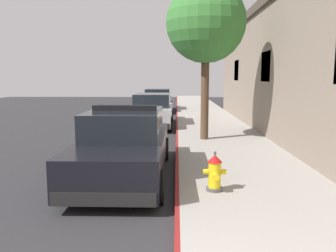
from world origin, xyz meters
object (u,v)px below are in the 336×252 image
Objects in this scene: parked_car_dark_far at (158,101)px; fire_hydrant at (215,173)px; parked_car_silver_ahead at (152,111)px; police_cruiser at (125,145)px; street_tree at (206,24)px.

parked_car_dark_far is 6.37× the size of fire_hydrant.
parked_car_silver_ahead is at bearing -88.84° from parked_car_dark_far.
police_cruiser reaches higher than fire_hydrant.
parked_car_silver_ahead is at bearing 100.74° from fire_hydrant.
fire_hydrant is (2.05, -17.59, -0.23)m from parked_car_dark_far.
police_cruiser is at bearing -90.25° from parked_car_silver_ahead.
fire_hydrant is at bearing -79.26° from parked_car_silver_ahead.
parked_car_silver_ahead is at bearing 116.26° from street_tree.
parked_car_dark_far is 17.71m from fire_hydrant.
parked_car_dark_far is at bearing 100.91° from street_tree.
street_tree reaches higher than fire_hydrant.
street_tree is (2.19, 4.20, 3.40)m from police_cruiser.
parked_car_silver_ahead is 7.59m from parked_car_dark_far.
police_cruiser is 2.43m from fire_hydrant.
police_cruiser is 16.14m from parked_car_dark_far.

